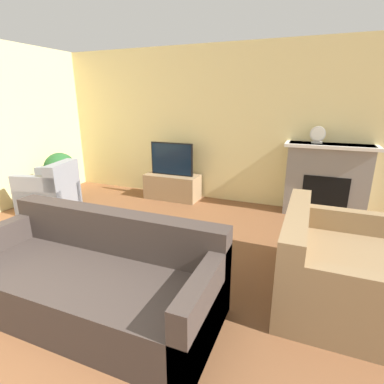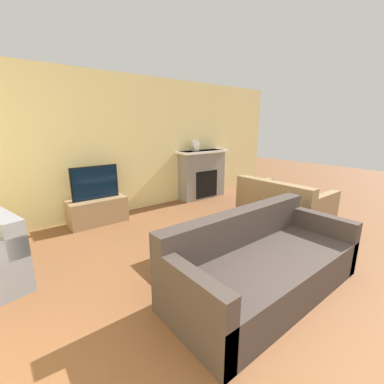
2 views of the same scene
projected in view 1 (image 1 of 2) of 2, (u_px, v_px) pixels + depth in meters
The scene contains 10 objects.
wall_back at pixel (207, 125), 5.40m from camera, with size 8.79×0.06×2.70m.
fireplace at pixel (326, 179), 4.69m from camera, with size 1.32×0.41×1.16m.
tv_stand at pixel (172, 187), 5.63m from camera, with size 1.00×0.45×0.46m.
tv at pixel (172, 159), 5.47m from camera, with size 0.82×0.06×0.60m.
couch_sectional at pixel (95, 280), 2.63m from camera, with size 2.24×0.97×0.82m.
couch_loveseat at pixel (331, 269), 2.81m from camera, with size 1.00×1.47×0.82m.
armchair_by_window at pixel (51, 192), 5.04m from camera, with size 0.92×0.91×0.82m.
coffee_table at pixel (157, 230), 3.46m from camera, with size 1.06×0.59×0.39m.
potted_plant at pixel (61, 169), 5.53m from camera, with size 0.57×0.57×0.87m.
mantel_clock at pixel (318, 135), 4.56m from camera, with size 0.23×0.07×0.26m.
Camera 1 is at (1.83, -0.43, 1.82)m, focal length 28.00 mm.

